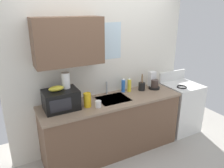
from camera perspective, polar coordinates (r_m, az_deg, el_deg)
name	(u,v)px	position (r m, az deg, el deg)	size (l,w,h in m)	color
kitchen_wall_assembly	(96,66)	(3.33, -4.18, 4.66)	(2.95, 0.42, 2.50)	silver
counter_unit	(112,125)	(3.47, 0.01, -10.80)	(2.18, 0.63, 0.90)	brown
sink_faucet	(107,88)	(3.44, -1.42, -1.03)	(0.03, 0.03, 0.21)	#B2B5BA
stove_range	(180,107)	(4.26, 17.39, -5.73)	(0.60, 0.60, 1.08)	white
microwave	(61,100)	(3.01, -13.26, -4.04)	(0.46, 0.35, 0.27)	black
banana_bunch	(56,89)	(2.94, -14.46, -1.16)	(0.20, 0.11, 0.07)	gold
paper_towel_roll	(66,80)	(3.00, -12.04, 0.95)	(0.11, 0.11, 0.22)	white
coffee_maker	(153,82)	(3.76, 10.80, 0.45)	(0.19, 0.21, 0.28)	black
dish_soap_bottle_blue	(123,85)	(3.53, 2.98, -0.33)	(0.06, 0.06, 0.24)	blue
dish_soap_bottle_yellow	(129,85)	(3.56, 4.57, -0.19)	(0.06, 0.06, 0.24)	yellow
cereal_canister	(87,100)	(3.03, -6.50, -4.18)	(0.10, 0.10, 0.20)	gold
mug_white	(98,104)	(3.02, -3.64, -5.28)	(0.08, 0.08, 0.10)	white
utensil_crock	(142,86)	(3.64, 7.81, -0.56)	(0.11, 0.11, 0.29)	black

